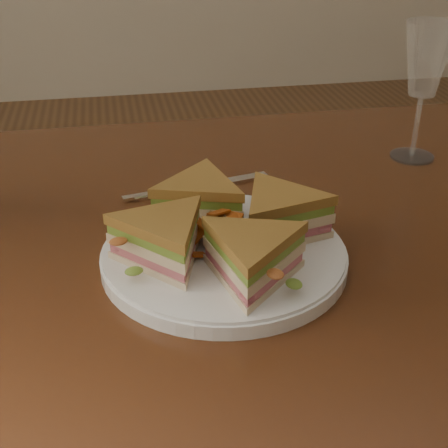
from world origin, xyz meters
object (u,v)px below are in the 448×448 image
knife (193,188)px  wine_glass (426,63)px  plate (224,256)px  sandwich_wedges (224,228)px  spoon (158,220)px  table (212,292)px

knife → wine_glass: 0.39m
knife → wine_glass: wine_glass is taller
plate → knife: size_ratio=1.30×
sandwich_wedges → knife: (-0.01, 0.19, -0.04)m
sandwich_wedges → wine_glass: (0.35, 0.25, 0.10)m
sandwich_wedges → spoon: (-0.06, 0.11, -0.04)m
table → spoon: 0.12m
table → sandwich_wedges: sandwich_wedges is taller
knife → table: bearing=-97.6°
plate → knife: bearing=92.4°
table → sandwich_wedges: 0.17m
table → wine_glass: 0.45m
table → spoon: (-0.06, 0.02, 0.10)m
plate → table: bearing=90.0°
table → plate: 0.14m
spoon → knife: spoon is taller
plate → spoon: 0.12m
spoon → knife: (0.06, 0.09, -0.00)m
sandwich_wedges → knife: 0.20m
sandwich_wedges → wine_glass: wine_glass is taller
knife → spoon: bearing=-134.2°
table → sandwich_wedges: bearing=-90.0°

